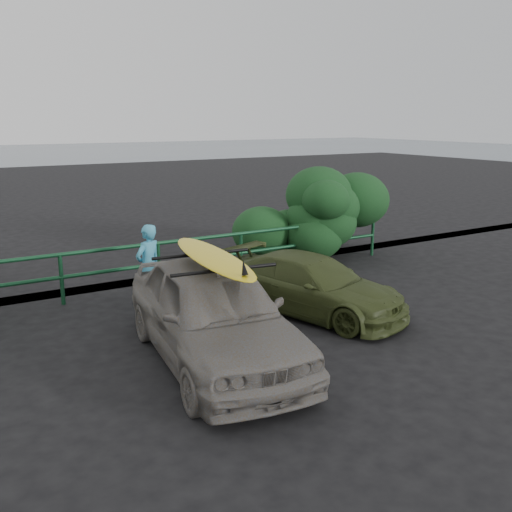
% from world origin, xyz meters
% --- Properties ---
extents(ground, '(80.00, 80.00, 0.00)m').
position_xyz_m(ground, '(0.00, 0.00, 0.00)').
color(ground, black).
extents(guardrail, '(14.00, 0.08, 1.04)m').
position_xyz_m(guardrail, '(0.00, 5.00, 0.52)').
color(guardrail, '#123F22').
rests_on(guardrail, ground).
extents(shrub_right, '(3.20, 2.40, 2.11)m').
position_xyz_m(shrub_right, '(5.00, 5.50, 1.06)').
color(shrub_right, '#173F1B').
rests_on(shrub_right, ground).
extents(sedan, '(2.33, 4.62, 1.51)m').
position_xyz_m(sedan, '(0.33, 1.11, 0.75)').
color(sedan, slate).
rests_on(sedan, ground).
extents(olive_vehicle, '(2.63, 4.00, 1.08)m').
position_xyz_m(olive_vehicle, '(2.87, 2.11, 0.54)').
color(olive_vehicle, '#3C471F').
rests_on(olive_vehicle, ground).
extents(man, '(0.70, 0.59, 1.62)m').
position_xyz_m(man, '(0.41, 4.01, 0.81)').
color(man, '#3F9DBF').
rests_on(man, ground).
extents(roof_rack, '(1.65, 1.26, 0.05)m').
position_xyz_m(roof_rack, '(0.33, 1.11, 1.53)').
color(roof_rack, black).
rests_on(roof_rack, sedan).
extents(surfboard, '(0.96, 2.96, 0.09)m').
position_xyz_m(surfboard, '(0.33, 1.11, 1.60)').
color(surfboard, yellow).
rests_on(surfboard, roof_rack).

